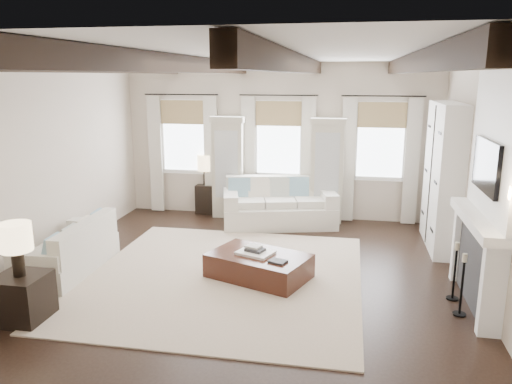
% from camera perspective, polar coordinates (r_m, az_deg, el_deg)
% --- Properties ---
extents(ground, '(7.50, 7.50, 0.00)m').
position_cam_1_polar(ground, '(7.26, -1.81, -10.68)').
color(ground, black).
rests_on(ground, ground).
extents(room_shell, '(6.54, 7.54, 3.22)m').
position_cam_1_polar(room_shell, '(7.48, 5.21, 5.09)').
color(room_shell, beige).
rests_on(room_shell, ground).
extents(area_rug, '(4.01, 4.29, 0.02)m').
position_cam_1_polar(area_rug, '(7.56, -3.66, -9.62)').
color(area_rug, '#C2AF98').
rests_on(area_rug, ground).
extents(sofa_back, '(2.39, 1.52, 0.95)m').
position_cam_1_polar(sofa_back, '(10.02, 2.64, -1.59)').
color(sofa_back, silver).
rests_on(sofa_back, ground).
extents(sofa_left, '(0.90, 1.88, 0.79)m').
position_cam_1_polar(sofa_left, '(8.17, -20.40, -6.38)').
color(sofa_left, silver).
rests_on(sofa_left, ground).
extents(ottoman, '(1.63, 1.33, 0.37)m').
position_cam_1_polar(ottoman, '(7.45, 0.33, -8.48)').
color(ottoman, black).
rests_on(ottoman, ground).
extents(tray, '(0.60, 0.53, 0.04)m').
position_cam_1_polar(tray, '(7.39, -0.07, -6.95)').
color(tray, white).
rests_on(tray, ottoman).
extents(book_lower, '(0.31, 0.28, 0.04)m').
position_cam_1_polar(book_lower, '(7.40, -0.10, -6.61)').
color(book_lower, '#262628').
rests_on(book_lower, tray).
extents(book_upper, '(0.27, 0.24, 0.03)m').
position_cam_1_polar(book_upper, '(7.43, -0.29, -6.24)').
color(book_upper, beige).
rests_on(book_upper, book_lower).
extents(book_loose, '(0.29, 0.25, 0.03)m').
position_cam_1_polar(book_loose, '(7.08, 2.51, -7.93)').
color(book_loose, '#262628').
rests_on(book_loose, ottoman).
extents(side_table_front, '(0.58, 0.58, 0.58)m').
position_cam_1_polar(side_table_front, '(6.84, -25.14, -10.89)').
color(side_table_front, black).
rests_on(side_table_front, ground).
extents(lamp_front, '(0.38, 0.38, 0.66)m').
position_cam_1_polar(lamp_front, '(6.59, -25.76, -4.99)').
color(lamp_front, black).
rests_on(lamp_front, side_table_front).
extents(side_table_back, '(0.42, 0.42, 0.63)m').
position_cam_1_polar(side_table_back, '(10.96, -5.63, -0.73)').
color(side_table_back, black).
rests_on(side_table_back, ground).
extents(lamp_back, '(0.38, 0.38, 0.65)m').
position_cam_1_polar(lamp_back, '(10.80, -5.72, 3.16)').
color(lamp_back, black).
rests_on(lamp_back, side_table_back).
extents(candlestick_near, '(0.16, 0.16, 0.81)m').
position_cam_1_polar(candlestick_near, '(6.81, 22.44, -10.31)').
color(candlestick_near, black).
rests_on(candlestick_near, ground).
extents(candlestick_far, '(0.16, 0.16, 0.80)m').
position_cam_1_polar(candlestick_far, '(7.23, 21.73, -8.90)').
color(candlestick_far, black).
rests_on(candlestick_far, ground).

